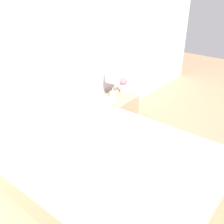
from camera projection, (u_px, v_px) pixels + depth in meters
The scene contains 7 objects.
ground_plane at pixel (53, 154), 3.56m from camera, with size 12.00×12.00×0.00m, color tan.
wall_back at pixel (37, 60), 2.99m from camera, with size 8.00×0.06×2.60m.
bed at pixel (109, 167), 2.88m from camera, with size 1.67×2.12×0.97m.
nightstand at pixel (118, 112), 4.08m from camera, with size 0.51×0.47×0.52m.
table_lamp at pixel (113, 78), 3.86m from camera, with size 0.23×0.23×0.38m.
flower_vase at pixel (123, 84), 4.04m from camera, with size 0.12×0.12×0.25m.
alarm_clock at pixel (113, 99), 3.82m from camera, with size 0.09×0.06×0.06m.
Camera 1 is at (-1.74, -2.43, 2.17)m, focal length 42.00 mm.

